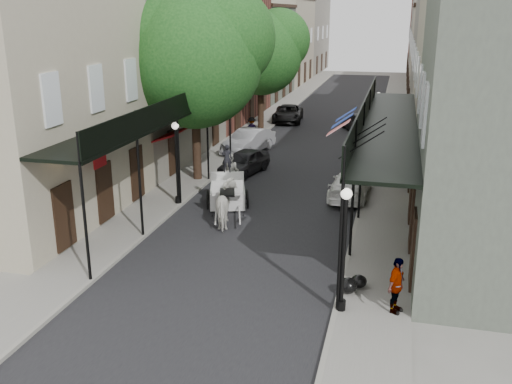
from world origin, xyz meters
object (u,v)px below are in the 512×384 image
Objects in this scene: lamppost_right_far at (377,122)px; car_left_far at (288,114)px; pedestrian_walking at (231,171)px; pedestrian_sidewalk_left at (252,129)px; car_left_near at (244,162)px; car_right_far at (359,122)px; horse at (227,204)px; tree_far at (266,49)px; lamppost_right_near at (344,248)px; car_right_near at (350,185)px; pedestrian_sidewalk_right at (396,285)px; tree_near at (203,53)px; carriage at (227,179)px; lamppost_left at (177,162)px; car_left_mid at (249,141)px.

lamppost_right_far is 12.15m from car_left_far.
pedestrian_walking reaches higher than pedestrian_sidewalk_left.
lamppost_right_far is 0.95× the size of car_left_near.
horse is at bearing 57.89° from car_right_far.
tree_far reaches higher than lamppost_right_near.
car_left_far is 1.11× the size of car_right_near.
lamppost_right_far is 2.20× the size of pedestrian_sidewalk_right.
tree_near is at bearing 151.87° from pedestrian_walking.
horse is at bearing -69.46° from pedestrian_walking.
horse is at bearing -66.24° from car_left_near.
lamppost_right_far is 19.84m from pedestrian_sidewalk_right.
carriage is at bearing 23.69° from car_right_near.
lamppost_right_near reaches higher than pedestrian_sidewalk_left.
car_right_far is (6.70, 18.92, -1.31)m from lamppost_left.
pedestrian_sidewalk_right reaches higher than car_right_near.
tree_far is at bearing -98.25° from horse.
pedestrian_sidewalk_left is at bearing 168.23° from lamppost_right_far.
lamppost_left is at bearing 74.00° from pedestrian_sidewalk_right.
carriage is at bearing 22.21° from lamppost_left.
tree_near is 6.64m from carriage.
lamppost_right_far is 2.08× the size of pedestrian_walking.
horse is at bearing 86.99° from pedestrian_sidewalk_left.
pedestrian_sidewalk_left is (-1.70, 10.69, 0.01)m from pedestrian_walking.
car_left_near is (-1.40, 7.68, -0.24)m from horse.
pedestrian_sidewalk_right is at bearing -45.39° from car_left_near.
lamppost_left is (0.15, -18.18, -3.79)m from tree_far.
car_right_far is (6.20, 8.30, 0.01)m from car_left_mid.
lamppost_left and lamppost_right_far have the same top height.
lamppost_right_near is 11.12m from car_right_near.
pedestrian_sidewalk_right is at bearing -85.60° from lamppost_right_far.
pedestrian_walking is 18.56m from car_left_far.
tree_far is at bearing 110.01° from car_left_mid.
car_left_mid is (-1.58, 9.77, -0.44)m from carriage.
tree_near is at bearing 43.51° from car_right_far.
lamppost_right_far is 0.87× the size of car_right_near.
lamppost_right_far is 12.75m from carriage.
carriage is at bearing -92.23° from car_left_far.
carriage is 1.69× the size of pedestrian_walking.
car_left_far is (-1.21, 20.73, -0.51)m from carriage.
car_right_near is 15.94m from car_right_far.
car_right_near is at bearing 70.99° from car_right_far.
pedestrian_sidewalk_left is (0.05, -4.45, -4.93)m from tree_far.
lamppost_right_far is at bearing 55.65° from lamppost_left.
lamppost_left reaches higher than pedestrian_sidewalk_right.
lamppost_right_near reaches higher than car_right_near.
tree_far is at bearing 90.19° from tree_near.
car_left_near is (-0.58, 4.99, -0.51)m from carriage.
lamppost_right_near is 0.83× the size of car_left_mid.
pedestrian_walking is (-6.60, 11.04, -1.16)m from lamppost_right_near.
lamppost_right_far is at bearing 90.00° from lamppost_right_near.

